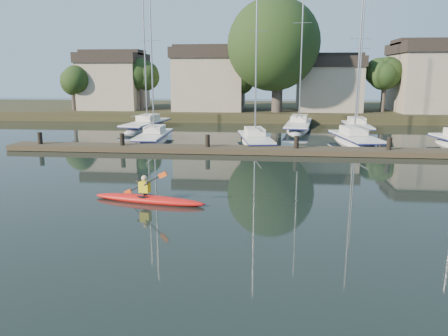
# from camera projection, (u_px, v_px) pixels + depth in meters

# --- Properties ---
(ground) EXTENTS (160.00, 160.00, 0.00)m
(ground) POSITION_uv_depth(u_px,v_px,m) (236.00, 220.00, 15.98)
(ground) COLOR black
(ground) RESTS_ON ground
(kayak) EXTENTS (5.01, 1.57, 1.59)m
(kayak) POSITION_uv_depth(u_px,v_px,m) (148.00, 198.00, 18.16)
(kayak) COLOR red
(kayak) RESTS_ON ground
(dock) EXTENTS (34.00, 2.00, 1.80)m
(dock) POSITION_uv_depth(u_px,v_px,m) (251.00, 150.00, 29.55)
(dock) COLOR #403625
(dock) RESTS_ON ground
(sailboat_1) EXTENTS (2.32, 8.27, 13.41)m
(sailboat_1) POSITION_uv_depth(u_px,v_px,m) (154.00, 143.00, 34.95)
(sailboat_1) COLOR silver
(sailboat_1) RESTS_ON ground
(sailboat_2) EXTENTS (3.51, 8.85, 14.29)m
(sailboat_2) POSITION_uv_depth(u_px,v_px,m) (255.00, 146.00, 33.59)
(sailboat_2) COLOR silver
(sailboat_2) RESTS_ON ground
(sailboat_3) EXTENTS (3.58, 8.64, 13.52)m
(sailboat_3) POSITION_uv_depth(u_px,v_px,m) (355.00, 146.00, 33.56)
(sailboat_3) COLOR silver
(sailboat_3) RESTS_ON ground
(sailboat_5) EXTENTS (3.49, 9.89, 16.03)m
(sailboat_5) POSITION_uv_depth(u_px,v_px,m) (146.00, 130.00, 43.09)
(sailboat_5) COLOR silver
(sailboat_5) RESTS_ON ground
(sailboat_6) EXTENTS (3.59, 10.88, 16.99)m
(sailboat_6) POSITION_uv_depth(u_px,v_px,m) (298.00, 131.00, 42.49)
(sailboat_6) COLOR silver
(sailboat_6) RESTS_ON ground
(sailboat_7) EXTENTS (2.33, 8.17, 13.09)m
(sailboat_7) POSITION_uv_depth(u_px,v_px,m) (357.00, 133.00, 41.28)
(sailboat_7) COLOR silver
(sailboat_7) RESTS_ON ground
(shore) EXTENTS (90.00, 25.25, 12.75)m
(shore) POSITION_uv_depth(u_px,v_px,m) (273.00, 91.00, 54.31)
(shore) COLOR #272E17
(shore) RESTS_ON ground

